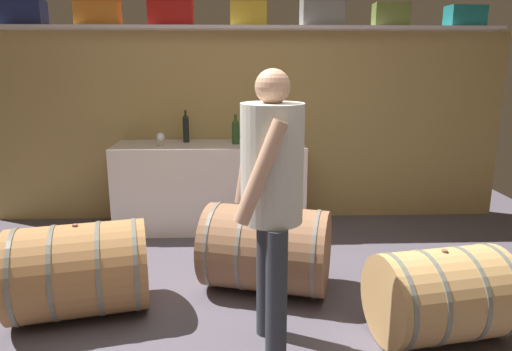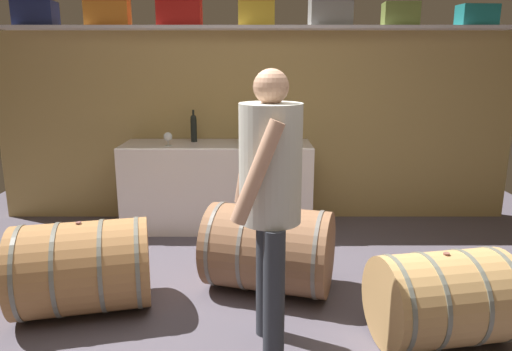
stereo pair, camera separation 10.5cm
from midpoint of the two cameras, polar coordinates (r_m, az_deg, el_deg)
The scene contains 19 objects.
ground_plane at distance 3.62m, azimuth -1.28°, elevation -14.51°, with size 6.76×8.25×0.02m, color #544D59.
back_wall_panel at distance 5.13m, azimuth -1.68°, elevation 5.87°, with size 5.56×0.10×2.01m, color tan.
high_shelf_board at distance 4.95m, azimuth -1.75°, elevation 17.45°, with size 5.11×0.40×0.03m, color silver.
toolcase_navy at distance 5.41m, azimuth -26.87°, elevation 17.18°, with size 0.39×0.25×0.24m, color navy.
toolcase_orange at distance 5.16m, azimuth -19.23°, elevation 18.37°, with size 0.43×0.21×0.29m, color orange.
toolcase_red at distance 5.01m, azimuth -10.90°, elevation 19.15°, with size 0.43×0.28×0.31m, color red.
toolcase_yellow at distance 4.96m, azimuth -1.57°, elevation 19.47°, with size 0.36×0.21×0.32m, color yellow.
toolcase_grey at distance 5.03m, azimuth 7.35°, elevation 19.09°, with size 0.42×0.23×0.28m, color gray.
toolcase_olive at distance 5.18m, azimuth 15.43°, elevation 18.27°, with size 0.34×0.24×0.23m, color olive.
toolcase_teal at distance 5.45m, azimuth 23.50°, elevation 17.29°, with size 0.37×0.21×0.21m, color #1B7677.
work_cabinet at distance 4.89m, azimuth -6.14°, elevation -1.30°, with size 1.91×0.62×0.89m, color white.
wine_bottle_green at distance 4.75m, azimuth -3.13°, elevation 5.39°, with size 0.07×0.07×0.30m.
wine_bottle_amber at distance 4.66m, azimuth 0.05°, elevation 5.49°, with size 0.08×0.08×0.34m.
wine_bottle_dark at distance 4.91m, azimuth -9.11°, elevation 5.72°, with size 0.06×0.06×0.33m.
wine_glass at distance 4.71m, azimuth -12.14°, elevation 4.52°, with size 0.08×0.08×0.14m.
wine_barrel_near at distance 3.19m, azimuth 20.53°, elevation -13.44°, with size 0.89×0.71×0.59m.
wine_barrel_far at distance 3.48m, azimuth -21.48°, elevation -10.63°, with size 1.01×0.82×0.65m.
wine_barrel_flank at distance 3.59m, azimuth 0.41°, elevation -8.86°, with size 1.06×0.87×0.66m.
winemaker_pouring at distance 2.64m, azimuth 0.66°, elevation -1.17°, with size 0.40×0.51×1.66m.
Camera 1 is at (-0.09, -2.56, 1.69)m, focal length 32.99 mm.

